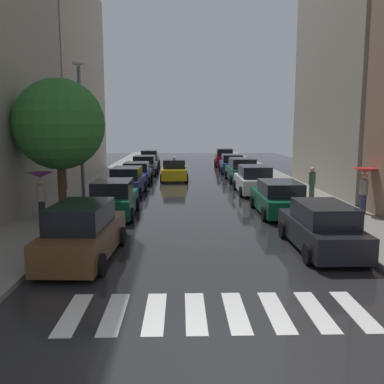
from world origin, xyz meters
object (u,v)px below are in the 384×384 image
object	(u,v)px
parked_car_left_third	(127,182)
pedestrian_near_tree	(364,179)
parked_car_right_third	(254,180)
lamp_post_left	(81,124)
parked_car_left_nearest	(83,233)
pedestrian_by_kerb	(41,185)
taxi_midroad	(174,170)
parked_car_left_fourth	(137,173)
parked_car_right_second	(279,198)
pedestrian_far_side	(312,183)
parked_car_right_nearest	(321,228)
street_tree_left	(59,125)
parked_car_left_fifth	(145,166)
parked_car_left_sixth	(150,159)
parked_car_left_second	(113,199)
parked_car_right_fourth	(242,171)
parked_car_right_sixth	(224,158)
parked_car_right_fifth	(232,164)

from	to	relation	value
parked_car_left_third	pedestrian_near_tree	size ratio (longest dim) A/B	2.09
parked_car_right_third	lamp_post_left	size ratio (longest dim) A/B	0.65
parked_car_left_nearest	pedestrian_by_kerb	size ratio (longest dim) A/B	2.34
taxi_midroad	lamp_post_left	xyz separation A→B (m)	(-4.29, -11.96, 3.43)
parked_car_left_fourth	parked_car_right_second	size ratio (longest dim) A/B	0.85
pedestrian_by_kerb	pedestrian_far_side	xyz separation A→B (m)	(12.96, 5.04, -0.59)
parked_car_left_fourth	parked_car_right_nearest	bearing A→B (deg)	-155.53
parked_car_left_fourth	parked_car_right_third	bearing A→B (deg)	-122.31
parked_car_left_third	street_tree_left	bearing A→B (deg)	163.33
parked_car_left_fifth	pedestrian_by_kerb	distance (m)	19.11
parked_car_right_third	parked_car_right_nearest	bearing A→B (deg)	-179.18
lamp_post_left	parked_car_right_third	bearing A→B (deg)	29.18
parked_car_left_nearest	parked_car_left_sixth	distance (m)	30.36
parked_car_left_nearest	parked_car_left_second	distance (m)	6.50
parked_car_left_nearest	pedestrian_far_side	world-z (taller)	pedestrian_far_side
parked_car_left_third	parked_car_left_fifth	world-z (taller)	parked_car_left_third
parked_car_left_second	pedestrian_by_kerb	distance (m)	3.31
parked_car_left_second	parked_car_right_fourth	xyz separation A→B (m)	(7.69, 12.51, 0.03)
parked_car_right_second	pedestrian_far_side	bearing A→B (deg)	-38.86
parked_car_right_sixth	pedestrian_far_side	size ratio (longest dim) A/B	2.58
parked_car_right_sixth	pedestrian_near_tree	world-z (taller)	pedestrian_near_tree
parked_car_right_fifth	taxi_midroad	size ratio (longest dim) A/B	1.01
parked_car_left_sixth	lamp_post_left	size ratio (longest dim) A/B	0.57
taxi_midroad	pedestrian_by_kerb	xyz separation A→B (m)	(-5.34, -15.05, 0.91)
parked_car_left_third	pedestrian_far_side	bearing A→B (deg)	-103.96
taxi_midroad	pedestrian_near_tree	distance (m)	16.39
pedestrian_far_side	pedestrian_by_kerb	bearing A→B (deg)	157.26
parked_car_left_sixth	parked_car_right_nearest	size ratio (longest dim) A/B	0.85
parked_car_left_nearest	parked_car_right_fourth	world-z (taller)	parked_car_left_nearest
parked_car_left_fifth	pedestrian_by_kerb	xyz separation A→B (m)	(-2.76, -18.89, 0.91)
parked_car_right_fifth	parked_car_left_fourth	bearing A→B (deg)	134.33
parked_car_left_fifth	parked_car_right_sixth	world-z (taller)	parked_car_right_sixth
parked_car_left_fourth	parked_car_left_fifth	distance (m)	5.74
parked_car_left_nearest	pedestrian_by_kerb	xyz separation A→B (m)	(-2.81, 4.87, 0.85)
parked_car_right_nearest	taxi_midroad	size ratio (longest dim) A/B	1.06
parked_car_right_sixth	lamp_post_left	world-z (taller)	lamp_post_left
parked_car_left_second	parked_car_left_fourth	distance (m)	11.51
street_tree_left	parked_car_right_fifth	bearing A→B (deg)	62.27
parked_car_right_third	parked_car_right_fifth	world-z (taller)	parked_car_right_third
parked_car_left_third	parked_car_left_fifth	size ratio (longest dim) A/B	1.08
parked_car_right_third	lamp_post_left	distance (m)	11.19
parked_car_right_fourth	lamp_post_left	distance (m)	14.88
parked_car_left_fifth	parked_car_left_fourth	bearing A→B (deg)	179.58
parked_car_left_nearest	parked_car_left_fifth	size ratio (longest dim) A/B	1.20
parked_car_left_third	parked_car_right_second	bearing A→B (deg)	-125.64
parked_car_left_fourth	pedestrian_by_kerb	world-z (taller)	pedestrian_by_kerb
pedestrian_far_side	taxi_midroad	bearing A→B (deg)	83.30
parked_car_right_sixth	street_tree_left	xyz separation A→B (m)	(-9.91, -25.38, 3.34)
pedestrian_far_side	parked_car_left_fourth	bearing A→B (deg)	97.82
parked_car_right_nearest	parked_car_right_fifth	bearing A→B (deg)	-0.16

